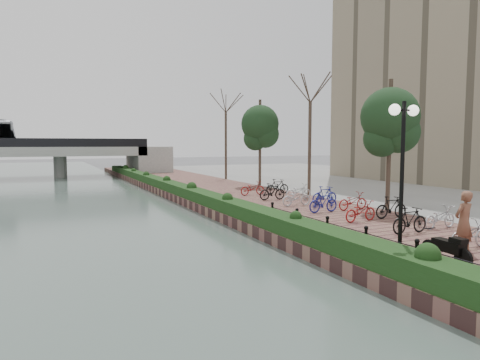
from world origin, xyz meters
TOP-DOWN VIEW (x-y plane):
  - ground at (0.00, 0.00)m, footprint 220.00×220.00m
  - promenade at (4.00, 17.50)m, footprint 8.00×75.00m
  - inland_pavement at (20.00, 17.50)m, footprint 24.00×75.00m
  - hedge at (0.60, 20.00)m, footprint 1.10×56.00m
  - chain_fence at (1.40, 2.00)m, footprint 0.10×14.10m
  - lamppost at (1.69, 1.89)m, footprint 1.02×0.32m
  - motorcycle at (2.47, 0.97)m, footprint 0.56×1.48m
  - pedestrian at (4.00, 1.62)m, footprint 0.72×0.50m
  - bicycle_parking at (5.49, 9.59)m, footprint 2.40×17.32m
  - street_trees at (8.00, 12.68)m, footprint 3.20×37.12m

SIDE VIEW (x-z plane):
  - ground at x=0.00m, z-range 0.00..0.00m
  - promenade at x=4.00m, z-range 0.00..0.50m
  - inland_pavement at x=20.00m, z-range 0.00..0.50m
  - hedge at x=0.60m, z-range 0.50..1.10m
  - chain_fence at x=1.40m, z-range 0.50..1.20m
  - motorcycle at x=2.47m, z-range 0.50..1.41m
  - bicycle_parking at x=5.49m, z-range 0.47..1.47m
  - pedestrian at x=4.00m, z-range 0.50..2.40m
  - street_trees at x=8.00m, z-range 0.29..7.09m
  - lamppost at x=1.69m, z-range 1.53..6.06m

